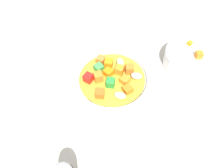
{
  "coord_description": "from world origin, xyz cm",
  "views": [
    {
      "loc": [
        28.87,
        4.68,
        42.21
      ],
      "look_at": [
        0.0,
        0.0,
        2.54
      ],
      "focal_mm": 36.46,
      "sensor_mm": 36.0,
      "label": 1
    }
  ],
  "objects": [
    {
      "name": "ground_plane",
      "position": [
        0.0,
        0.0,
        -1.0
      ],
      "size": [
        140.0,
        140.0,
        2.0
      ],
      "primitive_type": "cube",
      "color": "#BAB2A0"
    },
    {
      "name": "soup_bowl_main",
      "position": [
        -0.01,
        0.0,
        2.98
      ],
      "size": [
        17.43,
        17.43,
        6.66
      ],
      "color": "white",
      "rests_on": "ground_plane"
    },
    {
      "name": "spoon",
      "position": [
        -10.14,
        -10.45,
        0.4
      ],
      "size": [
        11.81,
        16.37,
        0.84
      ],
      "rotation": [
        0.0,
        0.0,
        5.31
      ],
      "color": "silver",
      "rests_on": "ground_plane"
    },
    {
      "name": "side_bowl_small",
      "position": [
        -10.75,
        17.02,
        2.28
      ],
      "size": [
        12.07,
        12.07,
        5.17
      ],
      "color": "white",
      "rests_on": "ground_plane"
    }
  ]
}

